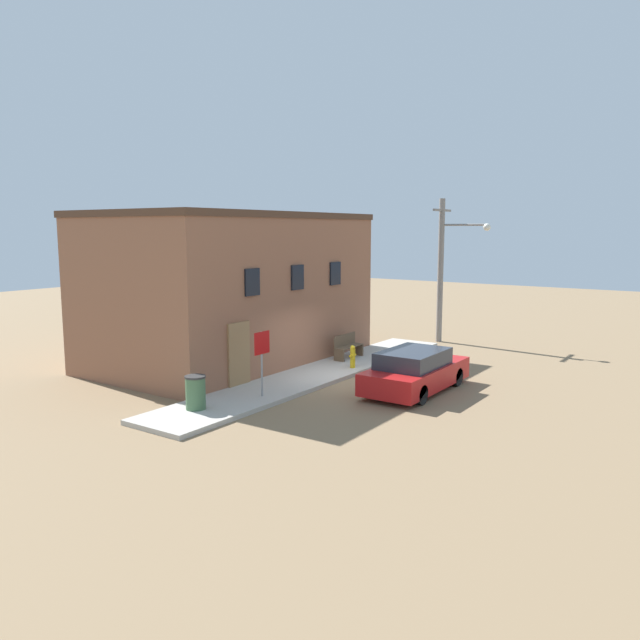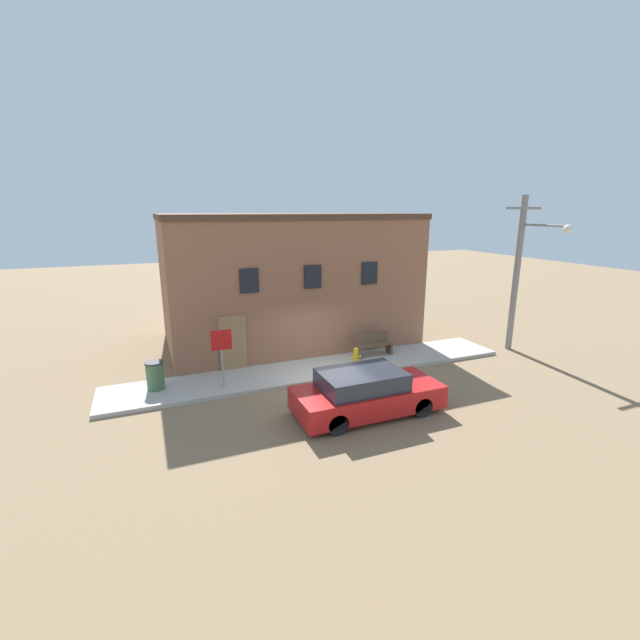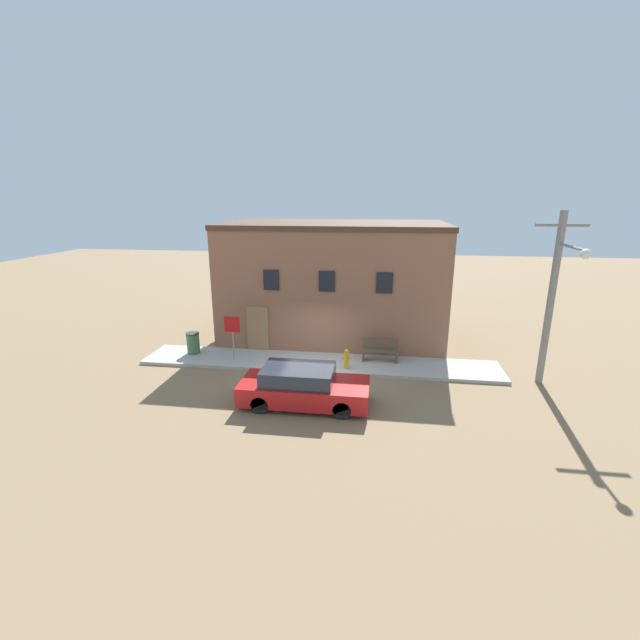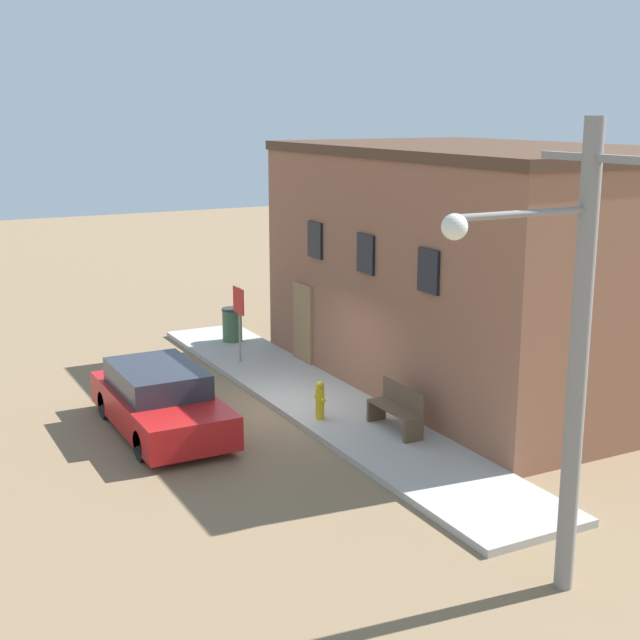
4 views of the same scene
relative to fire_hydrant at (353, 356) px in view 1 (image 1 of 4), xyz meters
name	(u,v)px [view 1 (image 1 of 4)]	position (x,y,z in m)	size (l,w,h in m)	color
ground_plane	(346,380)	(-1.26, -0.50, -0.56)	(80.00, 80.00, 0.00)	#846B4C
sidewalk	(319,374)	(-1.26, 0.63, -0.49)	(15.33, 2.25, 0.14)	#B2ADA3
brick_building	(232,288)	(-1.05, 4.92, 2.34)	(10.76, 6.46, 5.80)	#8E5B42
fire_hydrant	(353,356)	(0.00, 0.00, 0.00)	(0.40, 0.19, 0.84)	gold
stop_sign	(262,351)	(-4.91, 0.20, 0.97)	(0.68, 0.06, 1.99)	gray
bench	(348,347)	(1.37, 1.08, 0.04)	(1.51, 0.44, 0.94)	brown
trash_bin	(196,392)	(-7.04, 0.86, 0.06)	(0.59, 0.59, 0.96)	#426642
utility_pole	(444,265)	(7.54, -0.21, 3.00)	(1.80, 2.40, 6.54)	gray
parked_car	(415,371)	(-1.26, -3.13, 0.10)	(4.44, 1.87, 1.36)	black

